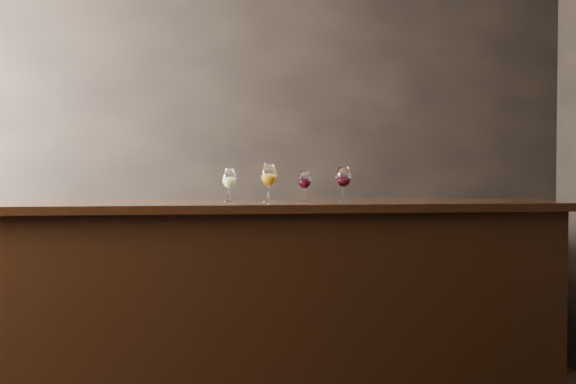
{
  "coord_description": "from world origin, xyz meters",
  "views": [
    {
      "loc": [
        -0.07,
        -3.09,
        1.38
      ],
      "look_at": [
        0.47,
        1.2,
        1.23
      ],
      "focal_mm": 50.0,
      "sensor_mm": 36.0,
      "label": 1
    }
  ],
  "objects": [
    {
      "name": "room_shell",
      "position": [
        -0.23,
        0.11,
        1.81
      ],
      "size": [
        5.02,
        4.52,
        2.81
      ],
      "color": "black",
      "rests_on": "ground"
    },
    {
      "name": "bar_counter",
      "position": [
        0.27,
        1.2,
        0.57
      ],
      "size": [
        3.26,
        0.71,
        1.14
      ],
      "primitive_type": "cube",
      "rotation": [
        0.0,
        0.0,
        -0.0
      ],
      "color": "black",
      "rests_on": "ground"
    },
    {
      "name": "bar_top",
      "position": [
        0.27,
        1.2,
        1.16
      ],
      "size": [
        3.37,
        0.79,
        0.04
      ],
      "primitive_type": "cube",
      "rotation": [
        0.0,
        0.0,
        -0.0
      ],
      "color": "black",
      "rests_on": "bar_counter"
    },
    {
      "name": "back_bar_shelf",
      "position": [
        0.39,
        2.03,
        0.51
      ],
      "size": [
        2.83,
        0.4,
        1.02
      ],
      "primitive_type": "cube",
      "color": "black",
      "rests_on": "ground"
    },
    {
      "name": "glass_white",
      "position": [
        0.15,
        1.23,
        1.3
      ],
      "size": [
        0.08,
        0.08,
        0.18
      ],
      "color": "white",
      "rests_on": "bar_top"
    },
    {
      "name": "glass_amber",
      "position": [
        0.37,
        1.22,
        1.32
      ],
      "size": [
        0.09,
        0.09,
        0.2
      ],
      "color": "white",
      "rests_on": "bar_top"
    },
    {
      "name": "glass_red_a",
      "position": [
        0.56,
        1.2,
        1.3
      ],
      "size": [
        0.07,
        0.07,
        0.17
      ],
      "color": "white",
      "rests_on": "bar_top"
    },
    {
      "name": "glass_red_b",
      "position": [
        0.77,
        1.18,
        1.31
      ],
      "size": [
        0.08,
        0.08,
        0.19
      ],
      "color": "white",
      "rests_on": "bar_top"
    }
  ]
}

